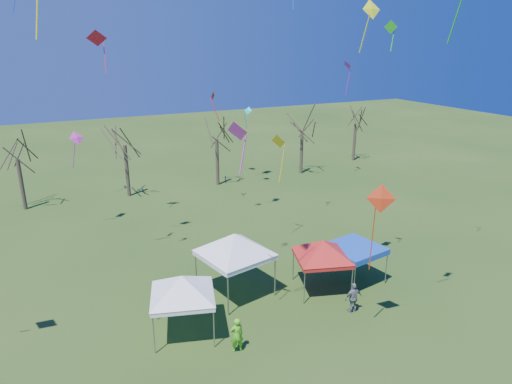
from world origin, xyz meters
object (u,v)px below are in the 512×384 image
tree_3 (216,122)px  tree_5 (357,111)px  tree_2 (123,126)px  tent_white_mid (235,238)px  person_grey (353,298)px  tree_4 (303,115)px  tree_1 (14,140)px  tent_white_west (182,280)px  tent_blue (354,249)px  person_green (237,335)px  tent_red (323,244)px

tree_3 → tree_5: bearing=6.5°
tree_2 → tree_5: bearing=3.7°
tent_white_mid → person_grey: 6.83m
tree_2 → tree_4: (17.72, -0.38, -0.23)m
tree_1 → tree_5: size_ratio=1.01×
tent_white_west → tent_blue: bearing=3.0°
tree_4 → tent_white_west: bearing=-132.2°
tree_2 → tent_blue: size_ratio=2.56×
tree_3 → person_grey: tree_3 is taller
tree_3 → tent_blue: size_ratio=2.48×
tree_3 → person_green: size_ratio=4.74×
tent_white_west → tent_blue: (10.23, 0.53, -0.83)m
tree_1 → tree_5: 34.52m
tent_white_mid → tent_red: tent_white_mid is taller
tree_2 → person_grey: (6.64, -23.78, -5.47)m
tent_white_west → person_green: bearing=-53.4°
tree_2 → tent_red: size_ratio=2.19×
tent_red → tree_2: bearing=106.9°
tree_3 → tent_white_mid: (-6.42, -19.12, -2.77)m
person_grey → tree_1: bearing=-55.4°
tree_5 → person_grey: tree_5 is taller
tent_white_west → tent_blue: tent_white_west is taller
tent_red → person_green: (-6.35, -2.86, -1.95)m
tree_2 → tent_white_mid: (1.98, -19.45, -2.98)m
tree_5 → tent_red: tree_5 is taller
tree_5 → tent_white_west: (-27.73, -23.41, -2.89)m
tent_red → person_grey: tent_red is taller
person_green → person_grey: 6.57m
tree_4 → tree_5: size_ratio=1.06×
tree_2 → person_green: bearing=-89.8°
tree_3 → tent_white_west: (-10.04, -21.39, -3.24)m
tree_5 → tent_white_mid: 32.16m
tent_red → person_green: size_ratio=2.24×
tree_2 → tent_white_mid: size_ratio=1.80×
tree_2 → tent_white_west: (-1.64, -21.72, -3.45)m
tent_white_west → person_grey: tent_white_west is taller
tree_2 → person_green: (0.07, -24.03, -5.45)m
tent_white_west → person_grey: (8.28, -2.06, -2.01)m
tree_1 → person_grey: 28.80m
tent_white_west → tree_2: bearing=85.7°
tree_5 → person_green: 36.91m
tent_red → tent_white_west: bearing=-176.1°
person_green → tree_2: bearing=-85.8°
tree_5 → tent_white_mid: bearing=-138.8°
tree_2 → tree_3: tree_2 is taller
tree_3 → person_grey: (-1.76, -23.45, -5.25)m
tree_1 → tent_blue: 27.63m
person_grey → tent_white_west: bearing=-11.3°
tent_white_mid → tent_blue: bearing=-14.8°
tree_2 → tent_white_west: 22.06m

